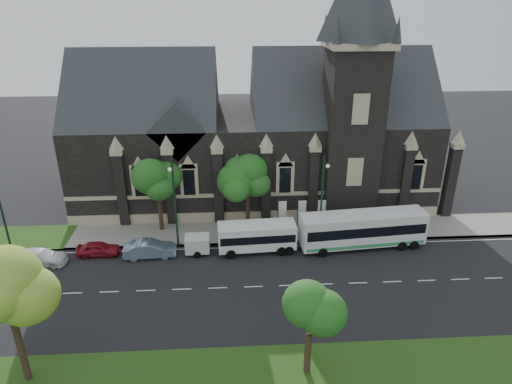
{
  "coord_description": "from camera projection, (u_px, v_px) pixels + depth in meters",
  "views": [
    {
      "loc": [
        1.34,
        -31.54,
        22.72
      ],
      "look_at": [
        3.59,
        6.0,
        6.11
      ],
      "focal_mm": 31.6,
      "sensor_mm": 36.0,
      "label": 1
    }
  ],
  "objects": [
    {
      "name": "street_lamp_mid",
      "position": [
        174.0,
        199.0,
        42.1
      ],
      "size": [
        0.36,
        1.88,
        9.0
      ],
      "color": "black",
      "rests_on": "ground"
    },
    {
      "name": "car_far_red",
      "position": [
        98.0,
        249.0,
        42.44
      ],
      "size": [
        4.0,
        1.66,
        1.36
      ],
      "primitive_type": "imported",
      "rotation": [
        0.0,
        0.0,
        1.59
      ],
      "color": "maroon",
      "rests_on": "ground"
    },
    {
      "name": "museum",
      "position": [
        263.0,
        131.0,
        52.03
      ],
      "size": [
        40.0,
        17.7,
        29.9
      ],
      "color": "black",
      "rests_on": "ground"
    },
    {
      "name": "ground",
      "position": [
        218.0,
        288.0,
        37.91
      ],
      "size": [
        160.0,
        160.0,
        0.0
      ],
      "primitive_type": "plane",
      "color": "black",
      "rests_on": "ground"
    },
    {
      "name": "tree_park_east",
      "position": [
        312.0,
        313.0,
        27.86
      ],
      "size": [
        3.4,
        3.4,
        6.28
      ],
      "color": "black",
      "rests_on": "ground"
    },
    {
      "name": "tree_walk_right",
      "position": [
        249.0,
        176.0,
        45.51
      ],
      "size": [
        4.08,
        4.08,
        7.8
      ],
      "color": "black",
      "rests_on": "ground"
    },
    {
      "name": "tree_walk_left",
      "position": [
        160.0,
        179.0,
        45.04
      ],
      "size": [
        3.91,
        3.91,
        7.64
      ],
      "color": "black",
      "rests_on": "ground"
    },
    {
      "name": "banner_flag_center",
      "position": [
        300.0,
        213.0,
        45.61
      ],
      "size": [
        0.9,
        0.1,
        4.0
      ],
      "color": "black",
      "rests_on": "ground"
    },
    {
      "name": "sidewalk",
      "position": [
        219.0,
        232.0,
        46.55
      ],
      "size": [
        80.0,
        5.0,
        0.15
      ],
      "primitive_type": "cube",
      "color": "gray",
      "rests_on": "ground"
    },
    {
      "name": "shuttle_bus",
      "position": [
        257.0,
        236.0,
        42.78
      ],
      "size": [
        7.46,
        2.94,
        2.83
      ],
      "rotation": [
        0.0,
        0.0,
        0.06
      ],
      "color": "white",
      "rests_on": "ground"
    },
    {
      "name": "tour_coach",
      "position": [
        363.0,
        229.0,
        43.37
      ],
      "size": [
        12.32,
        3.73,
        3.54
      ],
      "rotation": [
        0.0,
        0.0,
        0.09
      ],
      "color": "silver",
      "rests_on": "ground"
    },
    {
      "name": "car_far_white",
      "position": [
        40.0,
        257.0,
        41.06
      ],
      "size": [
        4.97,
        2.36,
        1.4
      ],
      "primitive_type": "imported",
      "rotation": [
        0.0,
        0.0,
        1.49
      ],
      "color": "white",
      "rests_on": "ground"
    },
    {
      "name": "street_lamp_near",
      "position": [
        322.0,
        195.0,
        42.86
      ],
      "size": [
        0.36,
        1.88,
        9.0
      ],
      "color": "black",
      "rests_on": "ground"
    },
    {
      "name": "banner_flag_right",
      "position": [
        320.0,
        212.0,
        45.72
      ],
      "size": [
        0.9,
        0.1,
        4.0
      ],
      "color": "black",
      "rests_on": "ground"
    },
    {
      "name": "box_trailer",
      "position": [
        197.0,
        244.0,
        42.63
      ],
      "size": [
        3.34,
        1.96,
        1.77
      ],
      "rotation": [
        0.0,
        0.0,
        0.03
      ],
      "color": "silver",
      "rests_on": "ground"
    },
    {
      "name": "tree_park_near",
      "position": [
        12.0,
        294.0,
        26.66
      ],
      "size": [
        4.42,
        4.42,
        8.56
      ],
      "color": "black",
      "rests_on": "ground"
    },
    {
      "name": "banner_flag_left",
      "position": [
        281.0,
        213.0,
        45.5
      ],
      "size": [
        0.9,
        0.1,
        4.0
      ],
      "color": "black",
      "rests_on": "ground"
    },
    {
      "name": "sedan",
      "position": [
        150.0,
        249.0,
        42.16
      ],
      "size": [
        4.95,
        2.01,
        1.6
      ],
      "primitive_type": "imported",
      "rotation": [
        0.0,
        0.0,
        1.64
      ],
      "color": "#788DAE",
      "rests_on": "ground"
    }
  ]
}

